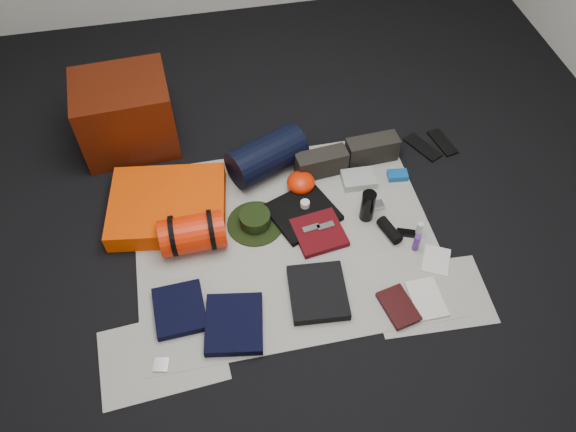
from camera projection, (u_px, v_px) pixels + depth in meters
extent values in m
cube|color=black|center=(285.00, 239.00, 3.06)|extent=(4.50, 4.50, 0.02)
cube|color=beige|center=(285.00, 238.00, 3.05)|extent=(1.60, 1.30, 0.01)
cube|color=beige|center=(163.00, 355.00, 2.63)|extent=(0.61, 0.44, 0.00)
cube|color=beige|center=(431.00, 295.00, 2.83)|extent=(0.60, 0.43, 0.00)
cube|color=#4B1405|center=(126.00, 114.00, 3.33)|extent=(0.57, 0.48, 0.45)
cube|color=#F84602|center=(168.00, 206.00, 3.11)|extent=(0.69, 0.60, 0.11)
cylinder|color=red|center=(193.00, 234.00, 2.94)|extent=(0.34, 0.21, 0.20)
cylinder|color=black|center=(173.00, 236.00, 2.92)|extent=(0.02, 0.22, 0.22)
cylinder|color=black|center=(211.00, 230.00, 2.94)|extent=(0.03, 0.22, 0.22)
cylinder|color=black|center=(267.00, 156.00, 3.26)|extent=(0.50, 0.39, 0.23)
cylinder|color=black|center=(255.00, 223.00, 3.10)|extent=(0.36, 0.36, 0.01)
cylinder|color=black|center=(255.00, 219.00, 3.07)|extent=(0.17, 0.17, 0.07)
cube|color=black|center=(321.00, 163.00, 3.28)|extent=(0.31, 0.14, 0.15)
cube|color=black|center=(372.00, 149.00, 3.35)|extent=(0.32, 0.13, 0.15)
cube|color=black|center=(423.00, 147.00, 3.47)|extent=(0.19, 0.26, 0.01)
cube|color=black|center=(442.00, 142.00, 3.49)|extent=(0.13, 0.24, 0.01)
cube|color=black|center=(179.00, 309.00, 2.75)|extent=(0.26, 0.29, 0.04)
cube|color=black|center=(234.00, 324.00, 2.70)|extent=(0.32, 0.35, 0.05)
cube|color=black|center=(318.00, 292.00, 2.81)|extent=(0.31, 0.34, 0.05)
cube|color=black|center=(303.00, 213.00, 3.13)|extent=(0.43, 0.42, 0.03)
cube|color=#53090E|center=(319.00, 233.00, 3.04)|extent=(0.29, 0.29, 0.03)
ellipsoid|color=red|center=(301.00, 183.00, 3.22)|extent=(0.18, 0.18, 0.11)
cube|color=#98A098|center=(359.00, 179.00, 3.27)|extent=(0.20, 0.15, 0.05)
cylinder|color=black|center=(368.00, 206.00, 3.06)|extent=(0.10, 0.10, 0.20)
cylinder|color=black|center=(390.00, 230.00, 3.04)|extent=(0.11, 0.17, 0.06)
cube|color=silver|center=(376.00, 206.00, 3.16)|extent=(0.09, 0.06, 0.03)
cube|color=#0F4F9A|center=(397.00, 175.00, 3.30)|extent=(0.12, 0.09, 0.04)
cylinder|color=#4F267D|center=(416.00, 243.00, 2.96)|extent=(0.04, 0.04, 0.11)
cylinder|color=silver|center=(419.00, 229.00, 3.02)|extent=(0.04, 0.04, 0.10)
cube|color=black|center=(398.00, 307.00, 2.77)|extent=(0.18, 0.24, 0.03)
cube|color=silver|center=(427.00, 299.00, 2.81)|extent=(0.16, 0.23, 0.01)
cube|color=silver|center=(436.00, 260.00, 2.95)|extent=(0.20, 0.22, 0.01)
cube|color=black|center=(406.00, 233.00, 3.05)|extent=(0.11, 0.07, 0.02)
cube|color=silver|center=(161.00, 365.00, 2.59)|extent=(0.08, 0.08, 0.01)
cylinder|color=silver|center=(305.00, 204.00, 3.12)|extent=(0.05, 0.05, 0.04)
cube|color=silver|center=(311.00, 228.00, 3.03)|extent=(0.10, 0.05, 0.01)
cube|color=silver|center=(325.00, 226.00, 3.04)|extent=(0.10, 0.05, 0.01)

